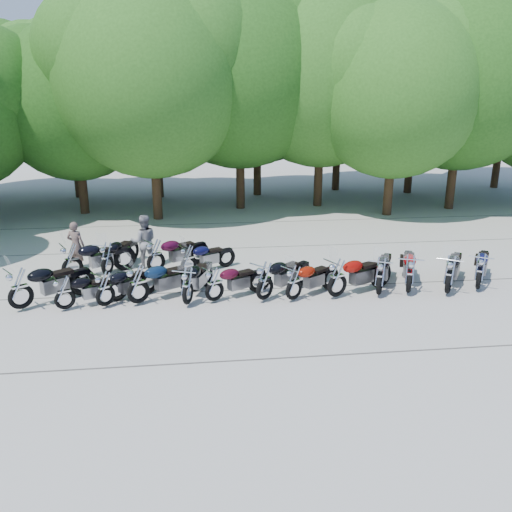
{
  "coord_description": "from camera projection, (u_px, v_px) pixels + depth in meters",
  "views": [
    {
      "loc": [
        -1.82,
        -14.26,
        6.19
      ],
      "look_at": [
        0.0,
        1.5,
        1.1
      ],
      "focal_mm": 38.0,
      "sensor_mm": 36.0,
      "label": 1
    }
  ],
  "objects": [
    {
      "name": "tree_13",
      "position": [
        340.0,
        85.0,
        30.99
      ],
      "size": [
        8.31,
        8.31,
        10.2
      ],
      "color": "#3A2614",
      "rests_on": "ground"
    },
    {
      "name": "motorcycle_13",
      "position": [
        72.0,
        260.0,
        17.6
      ],
      "size": [
        2.53,
        1.8,
        1.39
      ],
      "primitive_type": null,
      "rotation": [
        0.0,
        0.0,
        2.05
      ],
      "color": "black",
      "rests_on": "ground"
    },
    {
      "name": "tree_4",
      "position": [
        239.0,
        73.0,
        25.99
      ],
      "size": [
        9.13,
        9.13,
        11.2
      ],
      "color": "#3A2614",
      "rests_on": "ground"
    },
    {
      "name": "rider_1",
      "position": [
        144.0,
        241.0,
        18.77
      ],
      "size": [
        0.99,
        0.82,
        1.88
      ],
      "primitive_type": "imported",
      "rotation": [
        0.0,
        0.0,
        3.26
      ],
      "color": "gray",
      "rests_on": "ground"
    },
    {
      "name": "motorcycle_14",
      "position": [
        107.0,
        258.0,
        17.95
      ],
      "size": [
        1.57,
        2.42,
        1.32
      ],
      "primitive_type": null,
      "rotation": [
        0.0,
        0.0,
        2.74
      ],
      "color": "black",
      "rests_on": "ground"
    },
    {
      "name": "ground",
      "position": [
        262.0,
        308.0,
        15.58
      ],
      "size": [
        90.0,
        90.0,
        0.0
      ],
      "primitive_type": "plane",
      "color": "#9D978D",
      "rests_on": "ground"
    },
    {
      "name": "motorcycle_0",
      "position": [
        20.0,
        287.0,
        15.18
      ],
      "size": [
        2.5,
        2.11,
        1.43
      ],
      "primitive_type": null,
      "rotation": [
        0.0,
        0.0,
        2.2
      ],
      "color": "black",
      "rests_on": "ground"
    },
    {
      "name": "motorcycle_12",
      "position": [
        480.0,
        270.0,
        16.68
      ],
      "size": [
        1.89,
        2.4,
        1.35
      ],
      "primitive_type": null,
      "rotation": [
        0.0,
        0.0,
        2.58
      ],
      "color": "#0C0C36",
      "rests_on": "ground"
    },
    {
      "name": "motorcycle_4",
      "position": [
        187.0,
        285.0,
        15.53
      ],
      "size": [
        1.49,
        2.42,
        1.31
      ],
      "primitive_type": null,
      "rotation": [
        0.0,
        0.0,
        2.78
      ],
      "color": "black",
      "rests_on": "ground"
    },
    {
      "name": "tree_14",
      "position": [
        416.0,
        89.0,
        30.18
      ],
      "size": [
        8.02,
        8.02,
        9.84
      ],
      "color": "#3A2614",
      "rests_on": "ground"
    },
    {
      "name": "motorcycle_5",
      "position": [
        214.0,
        283.0,
        15.78
      ],
      "size": [
        2.21,
        1.59,
        1.22
      ],
      "primitive_type": null,
      "rotation": [
        0.0,
        0.0,
        2.06
      ],
      "color": "#3F0819",
      "rests_on": "ground"
    },
    {
      "name": "tree_5",
      "position": [
        322.0,
        74.0,
        26.56
      ],
      "size": [
        9.04,
        9.04,
        11.1
      ],
      "color": "#3A2614",
      "rests_on": "ground"
    },
    {
      "name": "tree_15",
      "position": [
        510.0,
        67.0,
        31.34
      ],
      "size": [
        9.67,
        9.67,
        11.86
      ],
      "color": "#3A2614",
      "rests_on": "ground"
    },
    {
      "name": "motorcycle_11",
      "position": [
        450.0,
        274.0,
        16.32
      ],
      "size": [
        1.98,
        2.48,
        1.4
      ],
      "primitive_type": null,
      "rotation": [
        0.0,
        0.0,
        2.56
      ],
      "color": "black",
      "rests_on": "ground"
    },
    {
      "name": "motorcycle_7",
      "position": [
        294.0,
        282.0,
        15.88
      ],
      "size": [
        2.19,
        1.78,
        1.24
      ],
      "primitive_type": null,
      "rotation": [
        0.0,
        0.0,
        2.17
      ],
      "color": "maroon",
      "rests_on": "ground"
    },
    {
      "name": "motorcycle_16",
      "position": [
        188.0,
        258.0,
        18.12
      ],
      "size": [
        2.11,
        1.49,
        1.16
      ],
      "primitive_type": null,
      "rotation": [
        0.0,
        0.0,
        2.04
      ],
      "color": "black",
      "rests_on": "ground"
    },
    {
      "name": "tree_2",
      "position": [
        74.0,
        102.0,
        25.31
      ],
      "size": [
        7.31,
        7.31,
        8.97
      ],
      "color": "#3A2614",
      "rests_on": "ground"
    },
    {
      "name": "tree_12",
      "position": [
        257.0,
        91.0,
        29.6
      ],
      "size": [
        7.88,
        7.88,
        9.67
      ],
      "color": "#3A2614",
      "rests_on": "ground"
    },
    {
      "name": "tree_7",
      "position": [
        463.0,
        78.0,
        25.99
      ],
      "size": [
        8.79,
        8.79,
        10.79
      ],
      "color": "#3A2614",
      "rests_on": "ground"
    },
    {
      "name": "motorcycle_8",
      "position": [
        338.0,
        277.0,
        16.06
      ],
      "size": [
        2.55,
        1.74,
        1.4
      ],
      "primitive_type": null,
      "rotation": [
        0.0,
        0.0,
        2.02
      ],
      "color": "#880904",
      "rests_on": "ground"
    },
    {
      "name": "motorcycle_10",
      "position": [
        410.0,
        273.0,
        16.38
      ],
      "size": [
        1.57,
        2.58,
        1.4
      ],
      "primitive_type": null,
      "rotation": [
        0.0,
        0.0,
        2.78
      ],
      "color": "#9D0509",
      "rests_on": "ground"
    },
    {
      "name": "motorcycle_6",
      "position": [
        265.0,
        280.0,
        15.85
      ],
      "size": [
        2.32,
        2.14,
        1.37
      ],
      "primitive_type": null,
      "rotation": [
        0.0,
        0.0,
        2.28
      ],
      "color": "black",
      "rests_on": "ground"
    },
    {
      "name": "motorcycle_2",
      "position": [
        105.0,
        288.0,
        15.43
      ],
      "size": [
        2.06,
        1.92,
        1.22
      ],
      "primitive_type": null,
      "rotation": [
        0.0,
        0.0,
        2.29
      ],
      "color": "black",
      "rests_on": "ground"
    },
    {
      "name": "tree_10",
      "position": [
        69.0,
        93.0,
        28.99
      ],
      "size": [
        7.78,
        7.78,
        9.55
      ],
      "color": "#3A2614",
      "rests_on": "ground"
    },
    {
      "name": "motorcycle_3",
      "position": [
        138.0,
        283.0,
        15.57
      ],
      "size": [
        2.48,
        1.87,
        1.38
      ],
      "primitive_type": null,
      "rotation": [
        0.0,
        0.0,
        2.1
      ],
      "color": "#0C1D36",
      "rests_on": "ground"
    },
    {
      "name": "motorcycle_1",
      "position": [
        64.0,
        292.0,
        15.22
      ],
      "size": [
        2.13,
        1.4,
        1.16
      ],
      "primitive_type": null,
      "rotation": [
        0.0,
        0.0,
        1.98
      ],
      "color": "black",
      "rests_on": "ground"
    },
    {
      "name": "motorcycle_9",
      "position": [
        380.0,
        275.0,
        16.23
      ],
      "size": [
        1.73,
        2.51,
        1.37
      ],
      "primitive_type": null,
      "rotation": [
        0.0,
        0.0,
        2.69
      ],
      "color": "black",
      "rests_on": "ground"
    },
    {
      "name": "tree_6",
      "position": [
        396.0,
        91.0,
        24.86
      ],
      "size": [
        8.0,
        8.0,
        9.82
      ],
      "color": "#3A2614",
      "rests_on": "ground"
    },
    {
      "name": "rider_0",
      "position": [
        76.0,
        245.0,
        18.68
      ],
      "size": [
        0.7,
        0.56,
        1.68
      ],
      "primitive_type": "imported",
      "rotation": [
        0.0,
        0.0,
        2.86
      ],
      "color": "brown",
      "rests_on": "ground"
    },
    {
      "name": "tree_11",
      "position": [
        155.0,
        96.0,
        29.02
      ],
      "size": [
        7.56,
        7.56,
        9.28
      ],
      "color": "#3A2614",
      "rests_on": "ground"
    },
    {
      "name": "tree_3",
      "position": [
        150.0,
        79.0,
        23.89
      ],
      "size": [
        8.7,
        8.7,
        10.67
      ],
      "color": "#3A2614",
      "rests_on": "ground"
    },
    {
      "name": "motorcycle_15",
      "position": [
        156.0,
        255.0,
        18.19
      ],
      "size": [
        2.41,
        1.87,
        1.35
      ],
      "primitive_type": null,
      "rotation": [
        0.0,
        0.0,
        2.12
      ],
      "color": "#37071E",
      "rests_on": "ground"
    }
  ]
}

